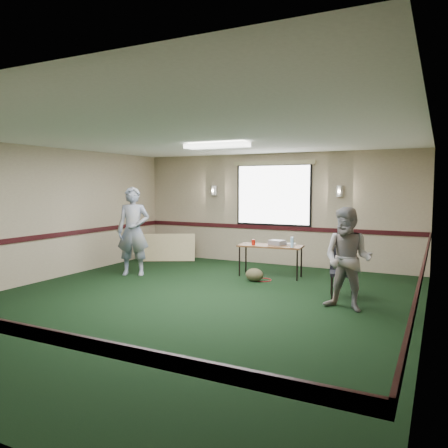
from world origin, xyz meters
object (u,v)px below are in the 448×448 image
at_px(person_right, 348,259).
at_px(projector, 277,243).
at_px(conference_chair, 342,268).
at_px(person_left, 133,231).
at_px(folding_table, 270,247).

bearing_deg(person_right, projector, 144.39).
relative_size(conference_chair, person_left, 0.46).
height_order(folding_table, person_right, person_right).
bearing_deg(projector, person_right, -29.77).
distance_m(folding_table, person_left, 2.95).
height_order(conference_chair, person_right, person_right).
relative_size(conference_chair, person_right, 0.54).
height_order(folding_table, conference_chair, conference_chair).
distance_m(folding_table, person_right, 2.67).
bearing_deg(folding_table, conference_chair, -36.09).
distance_m(projector, person_left, 3.09).
bearing_deg(person_left, folding_table, -1.22).
xyz_separation_m(conference_chair, person_right, (0.23, -0.81, 0.29)).
bearing_deg(conference_chair, person_left, 167.36).
relative_size(person_left, person_right, 1.19).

